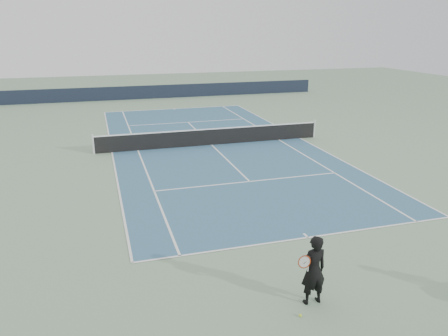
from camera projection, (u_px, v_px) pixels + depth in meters
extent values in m
plane|color=gray|center=(212.00, 145.00, 24.66)|extent=(80.00, 80.00, 0.00)
cube|color=#35607E|center=(212.00, 145.00, 24.66)|extent=(10.97, 23.77, 0.01)
cylinder|color=silver|center=(93.00, 144.00, 22.77)|extent=(0.10, 0.10, 1.07)
cylinder|color=silver|center=(314.00, 129.00, 26.22)|extent=(0.10, 0.10, 1.07)
cube|color=black|center=(212.00, 137.00, 24.52)|extent=(12.80, 0.03, 0.90)
cube|color=white|center=(211.00, 129.00, 24.38)|extent=(12.80, 0.04, 0.06)
cube|color=black|center=(162.00, 92.00, 40.79)|extent=(30.00, 0.25, 1.20)
imported|color=black|center=(313.00, 270.00, 10.32)|extent=(0.70, 0.52, 1.78)
torus|color=#9A2C0C|center=(304.00, 262.00, 10.11)|extent=(0.34, 0.18, 0.36)
cylinder|color=white|center=(304.00, 262.00, 10.11)|extent=(0.29, 0.14, 0.32)
cylinder|color=white|center=(308.00, 270.00, 10.25)|extent=(0.08, 0.13, 0.27)
sphere|color=#D4E92F|center=(300.00, 315.00, 10.06)|extent=(0.07, 0.07, 0.07)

